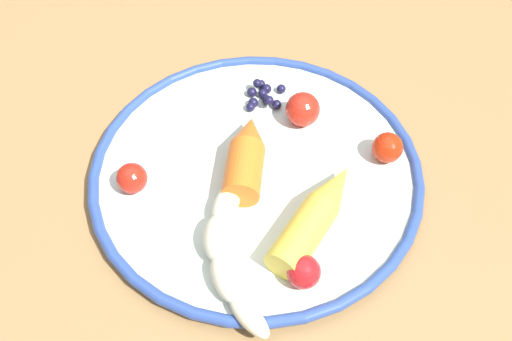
{
  "coord_description": "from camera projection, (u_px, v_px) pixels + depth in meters",
  "views": [
    {
      "loc": [
        0.21,
        0.39,
        1.25
      ],
      "look_at": [
        0.04,
        0.04,
        0.75
      ],
      "focal_mm": 41.89,
      "sensor_mm": 36.0,
      "label": 1
    }
  ],
  "objects": [
    {
      "name": "dining_table",
      "position": [
        269.0,
        186.0,
        0.75
      ],
      "size": [
        1.13,
        0.8,
        0.73
      ],
      "color": "#987144",
      "rests_on": "ground_plane"
    },
    {
      "name": "carrot_orange",
      "position": [
        246.0,
        155.0,
        0.63
      ],
      "size": [
        0.09,
        0.11,
        0.04
      ],
      "color": "orange",
      "rests_on": "plate"
    },
    {
      "name": "tomato_far",
      "position": [
        132.0,
        178.0,
        0.61
      ],
      "size": [
        0.03,
        0.03,
        0.03
      ],
      "primitive_type": "sphere",
      "color": "red",
      "rests_on": "plate"
    },
    {
      "name": "banana",
      "position": [
        229.0,
        239.0,
        0.57
      ],
      "size": [
        0.11,
        0.19,
        0.03
      ],
      "color": "beige",
      "rests_on": "plate"
    },
    {
      "name": "carrot_yellow",
      "position": [
        316.0,
        215.0,
        0.58
      ],
      "size": [
        0.14,
        0.1,
        0.04
      ],
      "color": "yellow",
      "rests_on": "plate"
    },
    {
      "name": "tomato_mid",
      "position": [
        387.0,
        148.0,
        0.64
      ],
      "size": [
        0.03,
        0.03,
        0.03
      ],
      "primitive_type": "sphere",
      "color": "red",
      "rests_on": "plate"
    },
    {
      "name": "plate",
      "position": [
        256.0,
        172.0,
        0.64
      ],
      "size": [
        0.36,
        0.36,
        0.02
      ],
      "color": "silver",
      "rests_on": "dining_table"
    },
    {
      "name": "tomato_near",
      "position": [
        304.0,
        272.0,
        0.55
      ],
      "size": [
        0.03,
        0.03,
        0.03
      ],
      "primitive_type": "sphere",
      "color": "red",
      "rests_on": "plate"
    },
    {
      "name": "blueberry_pile",
      "position": [
        264.0,
        95.0,
        0.7
      ],
      "size": [
        0.06,
        0.05,
        0.02
      ],
      "color": "#191638",
      "rests_on": "plate"
    },
    {
      "name": "tomato_extra",
      "position": [
        304.0,
        111.0,
        0.67
      ],
      "size": [
        0.04,
        0.04,
        0.04
      ],
      "primitive_type": "sphere",
      "color": "red",
      "rests_on": "plate"
    }
  ]
}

